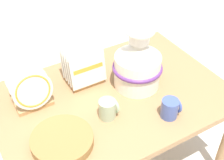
% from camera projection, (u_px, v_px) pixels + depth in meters
% --- Properties ---
extents(display_table, '(1.27, 0.86, 0.64)m').
position_uv_depth(display_table, '(112.00, 105.00, 1.76)').
color(display_table, '#9E754C').
rests_on(display_table, ground_plane).
extents(ceramic_vase, '(0.28, 0.28, 0.36)m').
position_uv_depth(ceramic_vase, '(138.00, 63.00, 1.69)').
color(ceramic_vase, white).
rests_on(ceramic_vase, display_table).
extents(dish_rack_round_plates, '(0.21, 0.17, 0.23)m').
position_uv_depth(dish_rack_round_plates, '(31.00, 91.00, 1.61)').
color(dish_rack_round_plates, tan).
rests_on(dish_rack_round_plates, display_table).
extents(dish_rack_square_plates, '(0.21, 0.17, 0.23)m').
position_uv_depth(dish_rack_square_plates, '(83.00, 67.00, 1.76)').
color(dish_rack_square_plates, tan).
rests_on(dish_rack_square_plates, display_table).
extents(wicker_charger_stack, '(0.29, 0.29, 0.04)m').
position_uv_depth(wicker_charger_stack, '(62.00, 140.00, 1.44)').
color(wicker_charger_stack, olive).
rests_on(wicker_charger_stack, display_table).
extents(mug_cobalt_glaze, '(0.09, 0.09, 0.10)m').
position_uv_depth(mug_cobalt_glaze, '(170.00, 108.00, 1.56)').
color(mug_cobalt_glaze, '#42569E').
rests_on(mug_cobalt_glaze, display_table).
extents(mug_sage_glaze, '(0.09, 0.09, 0.10)m').
position_uv_depth(mug_sage_glaze, '(108.00, 109.00, 1.56)').
color(mug_sage_glaze, '#9EB28E').
rests_on(mug_sage_glaze, display_table).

